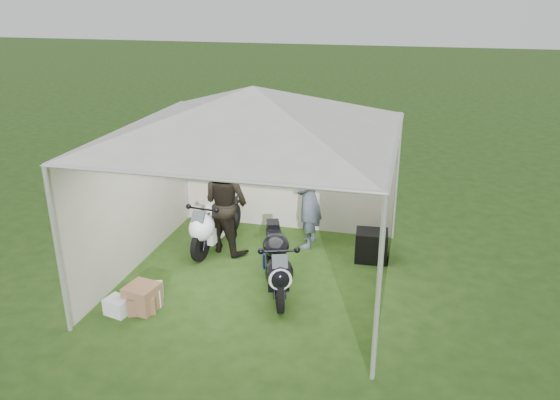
{
  "coord_description": "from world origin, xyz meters",
  "views": [
    {
      "loc": [
        2.22,
        -7.31,
        4.23
      ],
      "look_at": [
        0.3,
        0.35,
        1.2
      ],
      "focal_mm": 35.0,
      "sensor_mm": 36.0,
      "label": 1
    }
  ],
  "objects_px": {
    "motorcycle_black": "(277,262)",
    "equipment_box": "(371,246)",
    "motorcycle_white": "(214,221)",
    "crate_3": "(142,303)",
    "person_blue_jacket": "(309,199)",
    "crate_1": "(142,297)",
    "crate_0": "(148,294)",
    "canopy_tent": "(254,116)",
    "crate_2": "(118,306)",
    "person_dark_jacket": "(226,203)",
    "paddock_stand": "(273,259)"
  },
  "relations": [
    {
      "from": "canopy_tent",
      "to": "paddock_stand",
      "type": "height_order",
      "value": "canopy_tent"
    },
    {
      "from": "canopy_tent",
      "to": "person_dark_jacket",
      "type": "xyz_separation_m",
      "value": [
        -0.75,
        0.77,
        -1.7
      ]
    },
    {
      "from": "person_dark_jacket",
      "to": "person_blue_jacket",
      "type": "xyz_separation_m",
      "value": [
        1.33,
        0.53,
        0.01
      ]
    },
    {
      "from": "person_blue_jacket",
      "to": "crate_3",
      "type": "distance_m",
      "value": 3.35
    },
    {
      "from": "person_dark_jacket",
      "to": "crate_1",
      "type": "relative_size",
      "value": 4.24
    },
    {
      "from": "motorcycle_black",
      "to": "equipment_box",
      "type": "relative_size",
      "value": 3.32
    },
    {
      "from": "crate_1",
      "to": "crate_2",
      "type": "bearing_deg",
      "value": -145.7
    },
    {
      "from": "canopy_tent",
      "to": "crate_3",
      "type": "bearing_deg",
      "value": -132.71
    },
    {
      "from": "equipment_box",
      "to": "paddock_stand",
      "type": "bearing_deg",
      "value": -158.18
    },
    {
      "from": "motorcycle_white",
      "to": "motorcycle_black",
      "type": "distance_m",
      "value": 1.89
    },
    {
      "from": "person_blue_jacket",
      "to": "canopy_tent",
      "type": "bearing_deg",
      "value": -24.27
    },
    {
      "from": "motorcycle_white",
      "to": "equipment_box",
      "type": "distance_m",
      "value": 2.72
    },
    {
      "from": "motorcycle_black",
      "to": "crate_3",
      "type": "distance_m",
      "value": 2.0
    },
    {
      "from": "crate_3",
      "to": "person_dark_jacket",
      "type": "bearing_deg",
      "value": 76.33
    },
    {
      "from": "equipment_box",
      "to": "crate_3",
      "type": "xyz_separation_m",
      "value": [
        -2.98,
        -2.37,
        -0.13
      ]
    },
    {
      "from": "motorcycle_white",
      "to": "person_blue_jacket",
      "type": "relative_size",
      "value": 1.02
    },
    {
      "from": "paddock_stand",
      "to": "person_dark_jacket",
      "type": "height_order",
      "value": "person_dark_jacket"
    },
    {
      "from": "paddock_stand",
      "to": "person_blue_jacket",
      "type": "relative_size",
      "value": 0.19
    },
    {
      "from": "crate_3",
      "to": "equipment_box",
      "type": "bearing_deg",
      "value": 38.55
    },
    {
      "from": "paddock_stand",
      "to": "crate_1",
      "type": "height_order",
      "value": "crate_1"
    },
    {
      "from": "motorcycle_white",
      "to": "motorcycle_black",
      "type": "relative_size",
      "value": 1.04
    },
    {
      "from": "equipment_box",
      "to": "crate_2",
      "type": "xyz_separation_m",
      "value": [
        -3.28,
        -2.5,
        -0.14
      ]
    },
    {
      "from": "crate_0",
      "to": "crate_1",
      "type": "xyz_separation_m",
      "value": [
        0.01,
        -0.17,
        0.05
      ]
    },
    {
      "from": "crate_0",
      "to": "crate_2",
      "type": "xyz_separation_m",
      "value": [
        -0.27,
        -0.36,
        -0.02
      ]
    },
    {
      "from": "canopy_tent",
      "to": "equipment_box",
      "type": "distance_m",
      "value": 3.04
    },
    {
      "from": "equipment_box",
      "to": "crate_1",
      "type": "distance_m",
      "value": 3.78
    },
    {
      "from": "paddock_stand",
      "to": "crate_3",
      "type": "height_order",
      "value": "crate_3"
    },
    {
      "from": "person_dark_jacket",
      "to": "crate_0",
      "type": "bearing_deg",
      "value": 97.44
    },
    {
      "from": "canopy_tent",
      "to": "crate_0",
      "type": "bearing_deg",
      "value": -138.47
    },
    {
      "from": "canopy_tent",
      "to": "equipment_box",
      "type": "height_order",
      "value": "canopy_tent"
    },
    {
      "from": "crate_3",
      "to": "motorcycle_white",
      "type": "bearing_deg",
      "value": 83.1
    },
    {
      "from": "canopy_tent",
      "to": "motorcycle_white",
      "type": "distance_m",
      "value": 2.45
    },
    {
      "from": "paddock_stand",
      "to": "crate_0",
      "type": "height_order",
      "value": "crate_0"
    },
    {
      "from": "canopy_tent",
      "to": "crate_2",
      "type": "relative_size",
      "value": 17.51
    },
    {
      "from": "canopy_tent",
      "to": "crate_1",
      "type": "distance_m",
      "value": 3.02
    },
    {
      "from": "canopy_tent",
      "to": "equipment_box",
      "type": "bearing_deg",
      "value": 30.19
    },
    {
      "from": "paddock_stand",
      "to": "crate_2",
      "type": "bearing_deg",
      "value": -132.74
    },
    {
      "from": "person_blue_jacket",
      "to": "crate_2",
      "type": "relative_size",
      "value": 5.47
    },
    {
      "from": "motorcycle_black",
      "to": "crate_2",
      "type": "bearing_deg",
      "value": -169.74
    },
    {
      "from": "motorcycle_white",
      "to": "crate_3",
      "type": "height_order",
      "value": "motorcycle_white"
    },
    {
      "from": "motorcycle_black",
      "to": "paddock_stand",
      "type": "xyz_separation_m",
      "value": [
        -0.26,
        0.77,
        -0.37
      ]
    },
    {
      "from": "person_blue_jacket",
      "to": "crate_1",
      "type": "bearing_deg",
      "value": -35.99
    },
    {
      "from": "paddock_stand",
      "to": "crate_0",
      "type": "bearing_deg",
      "value": -133.89
    },
    {
      "from": "person_dark_jacket",
      "to": "crate_2",
      "type": "xyz_separation_m",
      "value": [
        -0.82,
        -2.28,
        -0.76
      ]
    },
    {
      "from": "crate_2",
      "to": "crate_3",
      "type": "relative_size",
      "value": 0.84
    },
    {
      "from": "canopy_tent",
      "to": "crate_0",
      "type": "xyz_separation_m",
      "value": [
        -1.3,
        -1.15,
        -2.44
      ]
    },
    {
      "from": "motorcycle_white",
      "to": "crate_3",
      "type": "distance_m",
      "value": 2.25
    },
    {
      "from": "motorcycle_white",
      "to": "paddock_stand",
      "type": "xyz_separation_m",
      "value": [
        1.18,
        -0.45,
        -0.37
      ]
    },
    {
      "from": "crate_0",
      "to": "motorcycle_white",
      "type": "bearing_deg",
      "value": 81.53
    },
    {
      "from": "person_dark_jacket",
      "to": "crate_0",
      "type": "xyz_separation_m",
      "value": [
        -0.55,
        -1.92,
        -0.74
      ]
    }
  ]
}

